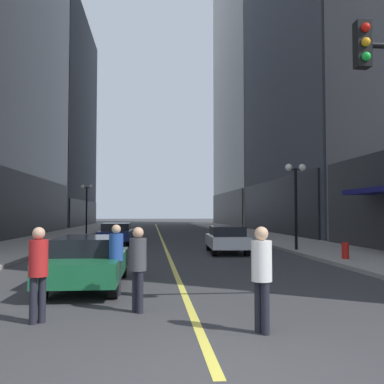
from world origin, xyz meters
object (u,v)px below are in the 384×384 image
Objects in this scene: car_navy at (116,233)px; street_lamp_left_far at (87,198)px; pedestrian_with_orange_bag at (138,262)px; pedestrian_in_red_jacket at (38,267)px; pedestrian_in_white_shirt at (262,271)px; pedestrian_in_blue_hoodie at (116,254)px; street_lamp_right_mid at (296,187)px; car_green at (89,260)px; fire_hydrant_right at (345,252)px; car_white at (227,239)px.

car_navy is 11.68m from street_lamp_left_far.
pedestrian_with_orange_bag is 1.90m from pedestrian_in_red_jacket.
pedestrian_with_orange_bag is at bearing 140.53° from pedestrian_in_white_shirt.
car_navy is 1.07× the size of street_lamp_left_far.
pedestrian_in_blue_hoodie is at bearing -85.59° from car_navy.
street_lamp_right_mid reaches higher than car_navy.
pedestrian_in_red_jacket is (0.13, -19.64, 0.29)m from car_navy.
fire_hydrant_right is at bearing 26.88° from car_green.
pedestrian_in_blue_hoodie is 28.45m from street_lamp_left_far.
pedestrian_with_orange_bag is at bearing -107.85° from car_white.
car_white is 2.48× the size of pedestrian_with_orange_bag.
pedestrian_in_red_jacket is 13.03m from fire_hydrant_right.
pedestrian_in_red_jacket reaches higher than fire_hydrant_right.
street_lamp_right_mid is 5.28m from fire_hydrant_right.
street_lamp_left_far is 25.76m from fire_hydrant_right.
car_white is 20.02m from street_lamp_left_far.
car_green is 1.07× the size of street_lamp_left_far.
car_green is 2.79× the size of pedestrian_in_blue_hoodie.
pedestrian_with_orange_bag is 0.98× the size of pedestrian_in_red_jacket.
street_lamp_right_mid is (9.37, -6.59, 2.54)m from car_navy.
pedestrian_with_orange_bag is at bearing -84.29° from car_navy.
street_lamp_left_far is at bearing 99.64° from pedestrian_in_blue_hoodie.
pedestrian_with_orange_bag is at bearing -121.18° from street_lamp_right_mid.
pedestrian_in_white_shirt is at bearing -53.28° from pedestrian_in_blue_hoodie.
car_green reaches higher than fire_hydrant_right.
pedestrian_with_orange_bag and pedestrian_in_blue_hoodie have the same top height.
car_green is 1.59m from pedestrian_in_blue_hoodie.
car_green is 13.02m from street_lamp_right_mid.
street_lamp_left_far is at bearing 121.29° from fire_hydrant_right.
car_green is at bearing -120.55° from car_white.
pedestrian_in_blue_hoodie is at bearing -57.92° from car_green.
pedestrian_with_orange_bag reaches higher than car_navy.
car_white reaches higher than fire_hydrant_right.
car_white is at bearing 133.03° from fire_hydrant_right.
car_navy reaches higher than fire_hydrant_right.
fire_hydrant_right is at bearing -58.71° from street_lamp_left_far.
street_lamp_left_far reaches higher than pedestrian_with_orange_bag.
pedestrian_in_red_jacket is (-1.77, -0.70, 0.02)m from pedestrian_with_orange_bag.
car_navy is at bearing 131.13° from car_white.
street_lamp_left_far is (-3.92, 26.64, 2.54)m from car_green.
pedestrian_in_white_shirt reaches higher than car_navy.
street_lamp_left_far is 5.54× the size of fire_hydrant_right.
fire_hydrant_right is at bearing 41.58° from pedestrian_in_red_jacket.
pedestrian_in_blue_hoodie is (1.19, 2.56, -0.02)m from pedestrian_in_red_jacket.
car_navy is (-5.84, 6.69, 0.00)m from car_white.
car_white is 0.95× the size of street_lamp_left_far.
pedestrian_in_white_shirt is 11.33m from fire_hydrant_right.
street_lamp_right_mid is (7.47, 12.35, 2.27)m from pedestrian_with_orange_bag.
pedestrian_in_white_shirt is 1.03× the size of pedestrian_with_orange_bag.
pedestrian_with_orange_bag is (-2.09, 1.72, -0.04)m from pedestrian_in_white_shirt.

